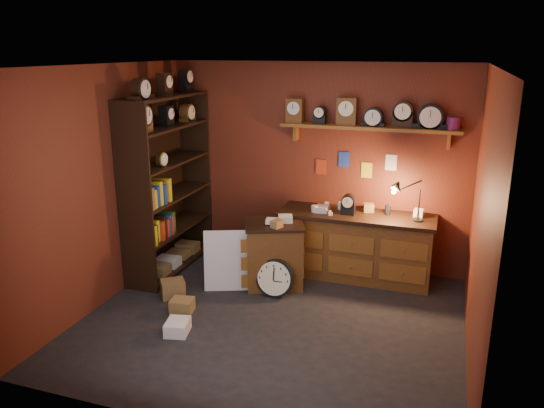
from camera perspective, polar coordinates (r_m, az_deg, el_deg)
The scene contains 11 objects.
floor at distance 5.92m, azimuth -0.01°, elevation -12.48°, with size 4.00×4.00×0.00m, color black.
room_shell at distance 5.39m, azimuth 0.81°, elevation 4.22°, with size 4.02×3.62×2.71m.
shelving_unit at distance 7.01m, azimuth -11.40°, elevation 2.86°, with size 0.47×1.60×2.58m.
workbench at distance 6.89m, azimuth 8.98°, elevation -4.05°, with size 1.95×0.66×1.36m.
low_cabinet at distance 6.59m, azimuth 0.21°, elevation -5.13°, with size 0.88×0.82×0.90m.
big_round_clock at distance 6.37m, azimuth 0.28°, elevation -7.98°, with size 0.46×0.16×0.47m.
white_panel at distance 6.68m, azimuth -4.75°, elevation -8.99°, with size 0.57×0.02×0.76m, color silver.
mini_fridge at distance 6.86m, azimuth 1.67°, elevation -6.17°, with size 0.43×0.45×0.45m.
floor_box_a at distance 6.16m, azimuth -9.64°, elevation -10.71°, with size 0.25×0.21×0.15m, color olive.
floor_box_b at distance 5.75m, azimuth -10.13°, elevation -12.90°, with size 0.23×0.27×0.14m, color white.
floor_box_c at distance 6.52m, azimuth -10.60°, elevation -8.92°, with size 0.27×0.23×0.20m, color olive.
Camera 1 is at (1.66, -4.90, 2.87)m, focal length 35.00 mm.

